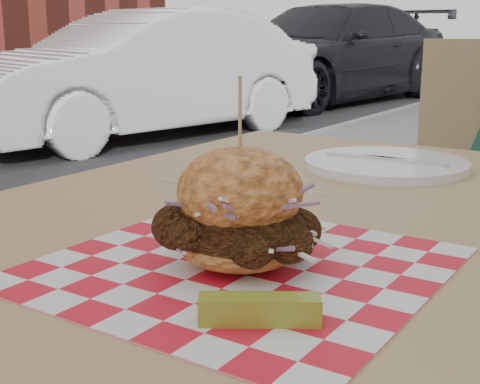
{
  "coord_description": "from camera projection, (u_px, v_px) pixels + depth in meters",
  "views": [
    {
      "loc": [
        0.5,
        -0.7,
        0.97
      ],
      "look_at": [
        0.17,
        -0.19,
        0.82
      ],
      "focal_mm": 50.0,
      "sensor_mm": 36.0,
      "label": 1
    }
  ],
  "objects": [
    {
      "name": "car_white",
      "position": [
        142.0,
        74.0,
        6.03
      ],
      "size": [
        1.94,
        3.69,
        1.16
      ],
      "primitive_type": "imported",
      "rotation": [
        0.0,
        0.0,
        -0.21
      ],
      "color": "white",
      "rests_on": "ground"
    },
    {
      "name": "car_dark",
      "position": [
        326.0,
        53.0,
        9.06
      ],
      "size": [
        2.53,
        4.77,
        1.32
      ],
      "primitive_type": "imported",
      "rotation": [
        0.0,
        0.0,
        -0.15
      ],
      "color": "black",
      "rests_on": "ground"
    },
    {
      "name": "patio_table",
      "position": [
        279.0,
        276.0,
        0.84
      ],
      "size": [
        0.8,
        1.2,
        0.75
      ],
      "color": "tan",
      "rests_on": "ground"
    },
    {
      "name": "patio_chair",
      "position": [
        472.0,
        194.0,
        1.76
      ],
      "size": [
        0.54,
        0.55,
        0.95
      ],
      "rotation": [
        0.0,
        0.0,
        0.34
      ],
      "color": "tan",
      "rests_on": "ground"
    },
    {
      "name": "paper_liner",
      "position": [
        240.0,
        266.0,
        0.65
      ],
      "size": [
        0.36,
        0.36,
        0.0
      ],
      "primitive_type": "cube",
      "color": "red",
      "rests_on": "patio_table"
    },
    {
      "name": "sandwich",
      "position": [
        240.0,
        215.0,
        0.64
      ],
      "size": [
        0.16,
        0.16,
        0.18
      ],
      "color": "#E78C41",
      "rests_on": "paper_liner"
    },
    {
      "name": "pickle_spear",
      "position": [
        260.0,
        310.0,
        0.52
      ],
      "size": [
        0.09,
        0.07,
        0.02
      ],
      "primitive_type": "cube",
      "rotation": [
        0.0,
        0.0,
        0.56
      ],
      "color": "olive",
      "rests_on": "paper_liner"
    },
    {
      "name": "place_setting",
      "position": [
        386.0,
        164.0,
        1.11
      ],
      "size": [
        0.27,
        0.27,
        0.02
      ],
      "color": "white",
      "rests_on": "patio_table"
    }
  ]
}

